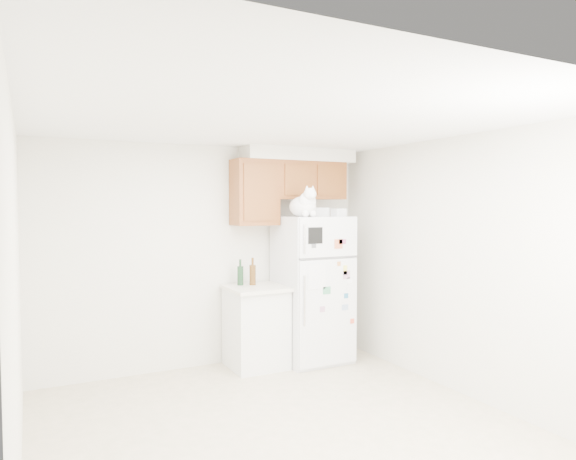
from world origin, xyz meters
TOP-DOWN VIEW (x-y plane):
  - ground_plane at (0.00, 0.00)m, footprint 3.80×4.00m
  - room_shell at (0.12, 0.24)m, footprint 3.84×4.04m
  - refrigerator at (1.14, 1.61)m, footprint 0.76×0.78m
  - base_counter at (0.45, 1.68)m, footprint 0.64×0.64m
  - cat at (0.93, 1.42)m, footprint 0.34×0.50m
  - storage_box_back at (1.29, 1.65)m, footprint 0.22×0.19m
  - storage_box_front at (1.42, 1.47)m, footprint 0.16×0.13m
  - bottle_green at (0.32, 1.82)m, footprint 0.07×0.07m
  - bottle_amber at (0.45, 1.77)m, footprint 0.07×0.07m

SIDE VIEW (x-z plane):
  - ground_plane at x=0.00m, z-range -0.01..0.00m
  - base_counter at x=0.45m, z-range 0.00..0.92m
  - refrigerator at x=1.14m, z-range 0.00..1.70m
  - bottle_green at x=0.32m, z-range 0.92..1.22m
  - bottle_amber at x=0.45m, z-range 0.92..1.23m
  - room_shell at x=0.12m, z-range 0.41..2.93m
  - storage_box_front at x=1.42m, z-range 1.70..1.79m
  - storage_box_back at x=1.29m, z-range 1.70..1.80m
  - cat at x=0.93m, z-range 1.66..2.01m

